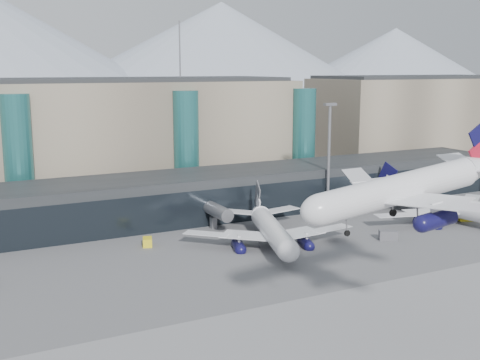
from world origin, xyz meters
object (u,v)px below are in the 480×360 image
at_px(lightmast_mid, 329,152).
at_px(veh_b, 147,242).
at_px(veh_e, 465,217).
at_px(jet_parked_mid, 269,221).
at_px(hero_jet, 418,178).
at_px(veh_c, 388,235).
at_px(veh_d, 310,216).
at_px(jet_parked_right, 434,197).

bearing_deg(lightmast_mid, veh_b, -171.42).
distance_m(lightmast_mid, veh_e, 33.52).
bearing_deg(lightmast_mid, jet_parked_mid, -147.75).
height_order(hero_jet, veh_b, hero_jet).
xyz_separation_m(lightmast_mid, veh_e, (22.62, -20.67, -13.58)).
bearing_deg(jet_parked_mid, veh_b, 86.42).
bearing_deg(jet_parked_mid, veh_c, -94.77).
xyz_separation_m(veh_d, veh_e, (30.26, -16.53, -0.02)).
bearing_deg(jet_parked_mid, hero_jet, -169.24).
relative_size(lightmast_mid, veh_b, 9.16).
distance_m(jet_parked_mid, veh_e, 47.81).
relative_size(jet_parked_right, veh_e, 13.13).
distance_m(jet_parked_mid, veh_c, 23.93).
distance_m(veh_c, veh_d, 21.19).
distance_m(jet_parked_mid, veh_b, 23.70).
xyz_separation_m(hero_jet, veh_c, (27.57, 35.98, -19.74)).
height_order(veh_b, veh_c, veh_c).
xyz_separation_m(jet_parked_mid, veh_b, (-21.81, 8.61, -3.46)).
relative_size(hero_jet, veh_e, 10.58).
xyz_separation_m(lightmast_mid, jet_parked_right, (18.09, -15.44, -9.66)).
relative_size(jet_parked_right, veh_b, 13.94).
height_order(lightmast_mid, veh_c, lightmast_mid).
bearing_deg(veh_c, hero_jet, -97.69).
distance_m(jet_parked_right, veh_d, 28.37).
bearing_deg(jet_parked_right, veh_b, 72.62).
distance_m(jet_parked_right, veh_e, 7.95).
relative_size(lightmast_mid, veh_e, 8.62).
height_order(hero_jet, veh_e, hero_jet).
bearing_deg(veh_d, veh_b, 121.12).
bearing_deg(veh_d, lightmast_mid, -34.63).
relative_size(jet_parked_mid, jet_parked_right, 0.90).
xyz_separation_m(veh_b, veh_c, (43.67, -17.78, 0.17)).
xyz_separation_m(jet_parked_mid, jet_parked_right, (42.90, 0.21, 0.49)).
height_order(jet_parked_right, veh_c, jet_parked_right).
xyz_separation_m(hero_jet, veh_b, (-16.10, 53.76, -19.92)).
bearing_deg(hero_jet, jet_parked_right, 43.63).
relative_size(lightmast_mid, veh_d, 8.50).
bearing_deg(veh_b, jet_parked_mid, -93.74).
height_order(veh_d, veh_e, veh_d).
xyz_separation_m(lightmast_mid, veh_d, (-7.63, -4.14, -13.56)).
xyz_separation_m(veh_c, veh_d, (-4.69, 20.67, -0.12)).
bearing_deg(hero_jet, veh_b, 107.28).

